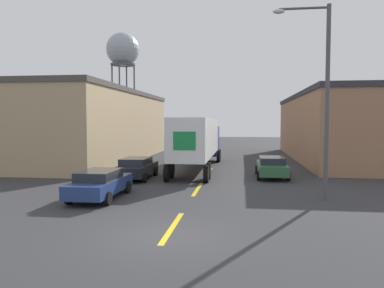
# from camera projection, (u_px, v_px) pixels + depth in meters

# --- Properties ---
(ground_plane) EXTENTS (160.00, 160.00, 0.00)m
(ground_plane) POSITION_uv_depth(u_px,v_px,m) (166.00, 237.00, 11.97)
(ground_plane) COLOR #333335
(road_centerline) EXTENTS (0.20, 18.83, 0.01)m
(road_centerline) POSITION_uv_depth(u_px,v_px,m) (198.00, 189.00, 20.41)
(road_centerline) COLOR gold
(road_centerline) RESTS_ON ground_plane
(warehouse_left) EXTENTS (12.25, 24.11, 6.66)m
(warehouse_left) POSITION_uv_depth(u_px,v_px,m) (78.00, 125.00, 36.49)
(warehouse_left) COLOR tan
(warehouse_left) RESTS_ON ground_plane
(warehouse_right) EXTENTS (10.57, 25.54, 6.33)m
(warehouse_right) POSITION_uv_depth(u_px,v_px,m) (348.00, 127.00, 36.32)
(warehouse_right) COLOR #9E7051
(warehouse_right) RESTS_ON ground_plane
(semi_truck) EXTENTS (2.72, 14.64, 3.94)m
(semi_truck) POSITION_uv_depth(u_px,v_px,m) (199.00, 139.00, 28.93)
(semi_truck) COLOR navy
(semi_truck) RESTS_ON ground_plane
(parked_car_left_far) EXTENTS (2.03, 4.65, 1.37)m
(parked_car_left_far) POSITION_uv_depth(u_px,v_px,m) (137.00, 168.00, 24.14)
(parked_car_left_far) COLOR black
(parked_car_left_far) RESTS_ON ground_plane
(parked_car_right_mid) EXTENTS (2.03, 4.65, 1.37)m
(parked_car_right_mid) POSITION_uv_depth(u_px,v_px,m) (272.00, 166.00, 24.74)
(parked_car_right_mid) COLOR #2D5B38
(parked_car_right_mid) RESTS_ON ground_plane
(parked_car_left_near) EXTENTS (2.03, 4.65, 1.37)m
(parked_car_left_near) POSITION_uv_depth(u_px,v_px,m) (100.00, 183.00, 17.93)
(parked_car_left_near) COLOR navy
(parked_car_left_near) RESTS_ON ground_plane
(water_tower) EXTENTS (6.13, 6.13, 20.26)m
(water_tower) POSITION_uv_depth(u_px,v_px,m) (123.00, 51.00, 69.68)
(water_tower) COLOR #47474C
(water_tower) RESTS_ON ground_plane
(street_lamp) EXTENTS (2.64, 0.32, 9.05)m
(street_lamp) POSITION_uv_depth(u_px,v_px,m) (321.00, 89.00, 17.31)
(street_lamp) COLOR #4C4C51
(street_lamp) RESTS_ON ground_plane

